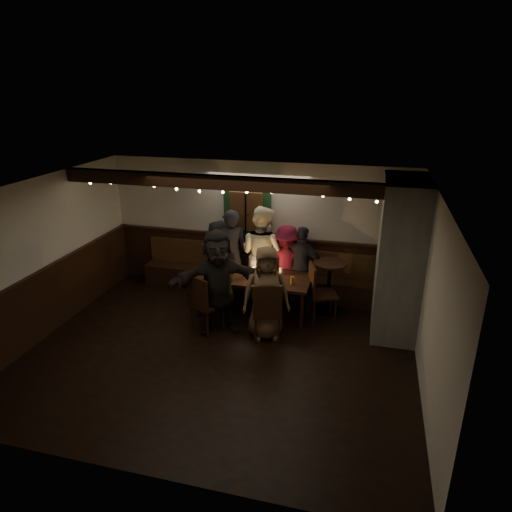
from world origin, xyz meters
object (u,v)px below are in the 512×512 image
(person_b, at_px, (231,253))
(person_c, at_px, (262,254))
(high_top, at_px, (329,280))
(chair_near_left, at_px, (203,301))
(person_f, at_px, (218,282))
(person_g, at_px, (266,293))
(chair_near_right, at_px, (267,309))
(dining_table, at_px, (253,280))
(person_d, at_px, (286,263))
(person_e, at_px, (302,265))
(chair_end, at_px, (318,289))
(person_a, at_px, (219,257))

(person_b, relative_size, person_c, 0.94)
(high_top, bearing_deg, chair_near_left, -146.44)
(person_f, relative_size, person_g, 1.13)
(chair_near_right, distance_m, high_top, 1.56)
(person_c, bearing_deg, high_top, -166.09)
(dining_table, xyz_separation_m, person_c, (-0.00, 0.65, 0.26))
(chair_near_right, relative_size, person_b, 0.59)
(high_top, relative_size, person_d, 0.64)
(person_e, bearing_deg, dining_table, 53.53)
(chair_near_left, bearing_deg, person_c, 66.73)
(person_d, bearing_deg, person_b, -8.23)
(person_b, distance_m, person_f, 1.40)
(dining_table, relative_size, person_b, 1.17)
(dining_table, relative_size, high_top, 2.13)
(chair_end, relative_size, person_b, 0.59)
(high_top, relative_size, person_a, 0.65)
(high_top, height_order, person_c, person_c)
(chair_end, bearing_deg, person_f, -152.40)
(chair_end, xyz_separation_m, person_d, (-0.69, 0.63, 0.17))
(dining_table, bearing_deg, high_top, 18.86)
(chair_end, height_order, person_c, person_c)
(chair_near_right, height_order, person_f, person_f)
(chair_near_right, distance_m, person_e, 1.58)
(high_top, xyz_separation_m, person_g, (-0.90, -1.18, 0.19))
(dining_table, relative_size, chair_end, 1.98)
(person_d, bearing_deg, chair_near_left, 42.93)
(high_top, distance_m, person_g, 1.50)
(person_c, bearing_deg, person_g, 129.15)
(high_top, height_order, person_g, person_g)
(high_top, height_order, person_a, person_a)
(person_b, bearing_deg, person_f, 74.88)
(person_c, relative_size, person_f, 1.03)
(chair_near_right, relative_size, person_f, 0.57)
(chair_end, bearing_deg, chair_near_left, -152.75)
(person_b, relative_size, person_f, 0.98)
(person_g, bearing_deg, high_top, 33.86)
(chair_end, bearing_deg, high_top, 67.46)
(dining_table, xyz_separation_m, person_a, (-0.89, 0.73, 0.08))
(chair_near_left, height_order, person_a, person_a)
(person_d, bearing_deg, chair_near_right, 77.99)
(chair_near_right, xyz_separation_m, chair_end, (0.70, 0.94, 0.00))
(high_top, bearing_deg, person_b, 174.06)
(chair_near_left, xyz_separation_m, person_c, (0.65, 1.50, 0.35))
(dining_table, height_order, person_d, person_d)
(chair_end, xyz_separation_m, person_a, (-2.05, 0.65, 0.16))
(chair_near_left, bearing_deg, person_a, 98.88)
(person_a, bearing_deg, person_b, -174.35)
(chair_near_right, bearing_deg, person_g, 110.52)
(chair_end, height_order, person_b, person_b)
(person_d, xyz_separation_m, person_g, (-0.06, -1.45, 0.04))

